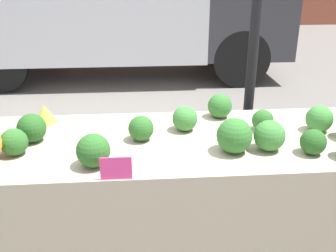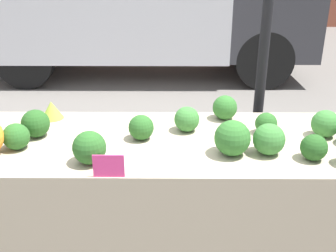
# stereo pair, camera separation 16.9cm
# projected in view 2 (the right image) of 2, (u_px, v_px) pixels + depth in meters

# --- Properties ---
(tent_pole) EXTENTS (0.07, 0.07, 2.67)m
(tent_pole) POSITION_uv_depth(u_px,v_px,m) (266.00, 28.00, 2.56)
(tent_pole) COLOR black
(tent_pole) RESTS_ON ground_plane
(market_table) EXTENTS (2.39, 0.83, 0.84)m
(market_table) POSITION_uv_depth(u_px,v_px,m) (168.00, 161.00, 2.12)
(market_table) COLOR tan
(market_table) RESTS_ON ground_plane
(romanesco_head) EXTENTS (0.14, 0.14, 0.11)m
(romanesco_head) POSITION_uv_depth(u_px,v_px,m) (52.00, 110.00, 2.41)
(romanesco_head) COLOR #93B238
(romanesco_head) RESTS_ON market_table
(broccoli_head_0) EXTENTS (0.15, 0.15, 0.15)m
(broccoli_head_0) POSITION_uv_depth(u_px,v_px,m) (35.00, 124.00, 2.15)
(broccoli_head_0) COLOR #23511E
(broccoli_head_0) RESTS_ON market_table
(broccoli_head_3) EXTENTS (0.13, 0.13, 0.13)m
(broccoli_head_3) POSITION_uv_depth(u_px,v_px,m) (314.00, 147.00, 1.90)
(broccoli_head_3) COLOR #23511E
(broccoli_head_3) RESTS_ON market_table
(broccoli_head_4) EXTENTS (0.14, 0.14, 0.14)m
(broccoli_head_4) POSITION_uv_depth(u_px,v_px,m) (16.00, 137.00, 2.01)
(broccoli_head_4) COLOR #285B23
(broccoli_head_4) RESTS_ON market_table
(broccoli_head_5) EXTENTS (0.12, 0.12, 0.12)m
(broccoli_head_5) POSITION_uv_depth(u_px,v_px,m) (266.00, 123.00, 2.19)
(broccoli_head_5) COLOR #285B23
(broccoli_head_5) RESTS_ON market_table
(broccoli_head_6) EXTENTS (0.14, 0.14, 0.14)m
(broccoli_head_6) POSITION_uv_depth(u_px,v_px,m) (187.00, 119.00, 2.22)
(broccoli_head_6) COLOR #387533
(broccoli_head_6) RESTS_ON market_table
(broccoli_head_7) EXTENTS (0.18, 0.18, 0.18)m
(broccoli_head_7) POSITION_uv_depth(u_px,v_px,m) (232.00, 138.00, 1.94)
(broccoli_head_7) COLOR #2D6628
(broccoli_head_7) RESTS_ON market_table
(broccoli_head_8) EXTENTS (0.16, 0.16, 0.16)m
(broccoli_head_8) POSITION_uv_depth(u_px,v_px,m) (269.00, 139.00, 1.96)
(broccoli_head_8) COLOR #387533
(broccoli_head_8) RESTS_ON market_table
(broccoli_head_9) EXTENTS (0.15, 0.15, 0.15)m
(broccoli_head_9) POSITION_uv_depth(u_px,v_px,m) (225.00, 108.00, 2.39)
(broccoli_head_9) COLOR #2D6628
(broccoli_head_9) RESTS_ON market_table
(broccoli_head_10) EXTENTS (0.16, 0.16, 0.16)m
(broccoli_head_10) POSITION_uv_depth(u_px,v_px,m) (89.00, 148.00, 1.87)
(broccoli_head_10) COLOR #285B23
(broccoli_head_10) RESTS_ON market_table
(broccoli_head_11) EXTENTS (0.14, 0.14, 0.14)m
(broccoli_head_11) POSITION_uv_depth(u_px,v_px,m) (141.00, 127.00, 2.12)
(broccoli_head_11) COLOR #285B23
(broccoli_head_11) RESTS_ON market_table
(broccoli_head_12) EXTENTS (0.15, 0.15, 0.15)m
(broccoli_head_12) POSITION_uv_depth(u_px,v_px,m) (325.00, 124.00, 2.15)
(broccoli_head_12) COLOR #387533
(broccoli_head_12) RESTS_ON market_table
(price_sign) EXTENTS (0.14, 0.01, 0.11)m
(price_sign) POSITION_uv_depth(u_px,v_px,m) (109.00, 166.00, 1.75)
(price_sign) COLOR #E53D84
(price_sign) RESTS_ON market_table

